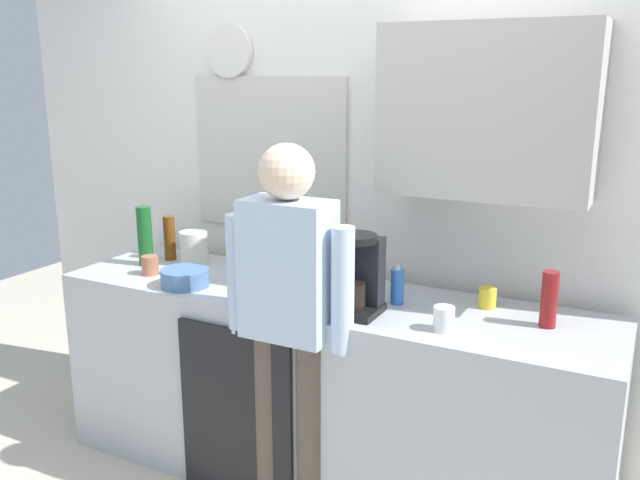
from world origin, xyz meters
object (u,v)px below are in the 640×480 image
bottle_dark_sauce (297,281)px  cup_yellow_cup (487,298)px  person_at_sink (288,306)px  coffee_maker (358,277)px  bottle_amber_beer (170,238)px  bottle_red_vinegar (549,299)px  storage_canister (194,248)px  bottle_olive_oil (256,255)px  dish_soap (397,286)px  cup_white_mug (444,319)px  mixing_bowl (185,278)px  cup_terracotta_mug (150,265)px  potted_plant (336,265)px  bottle_green_wine (145,236)px

bottle_dark_sauce → cup_yellow_cup: size_ratio=2.12×
person_at_sink → bottle_dark_sauce: bearing=102.3°
coffee_maker → person_at_sink: 0.30m
bottle_amber_beer → bottle_dark_sauce: bearing=-16.6°
bottle_red_vinegar → storage_canister: 1.74m
bottle_olive_oil → dish_soap: size_ratio=1.39×
cup_white_mug → cup_yellow_cup: cup_white_mug is taller
bottle_red_vinegar → person_at_sink: (-0.94, -0.36, -0.07)m
mixing_bowl → dish_soap: dish_soap is taller
cup_terracotta_mug → bottle_olive_oil: bearing=15.9°
cup_white_mug → mixing_bowl: bearing=-179.2°
potted_plant → person_at_sink: 0.36m
potted_plant → bottle_dark_sauce: bearing=-119.3°
cup_terracotta_mug → storage_canister: bearing=71.9°
bottle_dark_sauce → dish_soap: size_ratio=1.00×
bottle_red_vinegar → cup_white_mug: 0.41m
bottle_dark_sauce → bottle_green_wine: bearing=171.8°
bottle_dark_sauce → storage_canister: bottle_dark_sauce is taller
bottle_dark_sauce → bottle_amber_beer: bearing=163.4°
bottle_olive_oil → dish_soap: bearing=0.8°
bottle_olive_oil → mixing_bowl: size_ratio=1.14×
cup_terracotta_mug → mixing_bowl: bearing=-14.0°
bottle_red_vinegar → mixing_bowl: bottle_red_vinegar is taller
bottle_olive_oil → bottle_red_vinegar: bearing=1.2°
bottle_amber_beer → mixing_bowl: 0.48m
coffee_maker → bottle_amber_beer: coffee_maker is taller
bottle_dark_sauce → bottle_olive_oil: bottle_olive_oil is taller
bottle_green_wine → bottle_red_vinegar: 1.95m
bottle_red_vinegar → potted_plant: (-0.90, -0.02, 0.02)m
bottle_amber_beer → bottle_olive_oil: (0.60, -0.11, 0.01)m
cup_white_mug → storage_canister: storage_canister is taller
cup_white_mug → storage_canister: size_ratio=0.56×
bottle_green_wine → bottle_olive_oil: size_ratio=1.20×
potted_plant → person_at_sink: bearing=-97.2°
cup_white_mug → mixing_bowl: cup_white_mug is taller
cup_terracotta_mug → cup_yellow_cup: (1.56, 0.28, -0.00)m
cup_yellow_cup → cup_white_mug: bearing=-104.1°
bottle_green_wine → mixing_bowl: (0.39, -0.19, -0.11)m
bottle_dark_sauce → mixing_bowl: bearing=-174.9°
storage_canister → person_at_sink: (0.80, -0.43, -0.04)m
bottle_red_vinegar → potted_plant: 0.90m
mixing_bowl → bottle_green_wine: bearing=154.6°
coffee_maker → dish_soap: size_ratio=1.83×
coffee_maker → person_at_sink: bearing=-141.7°
coffee_maker → bottle_green_wine: coffee_maker is taller
bottle_red_vinegar → storage_canister: (-1.74, 0.07, -0.02)m
bottle_amber_beer → mixing_bowl: size_ratio=1.05×
coffee_maker → bottle_dark_sauce: 0.29m
person_at_sink → dish_soap: bearing=39.8°
bottle_dark_sauce → mixing_bowl: (-0.56, -0.05, -0.05)m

